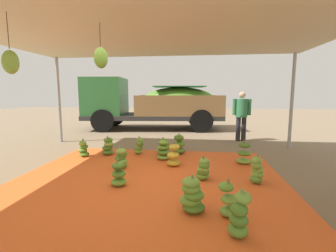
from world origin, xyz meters
The scene contains 20 objects.
ground_plane centered at (0.00, 3.00, 0.00)m, with size 40.00×40.00×0.00m, color #7F6B51.
tarp_orange centered at (0.00, 0.00, 0.01)m, with size 5.29×4.83×0.01m, color #E05B23.
tent_canopy centered at (-0.02, -0.09, 2.87)m, with size 8.00×7.00×2.96m.
banana_bunch_0 centered at (-0.75, 0.62, 0.23)m, with size 0.36×0.36×0.51m.
banana_bunch_1 centered at (-0.47, -0.39, 0.21)m, with size 0.39×0.39×0.49m.
banana_bunch_2 centered at (0.10, 1.44, 0.25)m, with size 0.45×0.44×0.56m.
banana_bunch_3 centered at (1.38, -1.26, 0.23)m, with size 0.39×0.37×0.53m.
banana_bunch_4 centered at (0.88, -1.19, 0.24)m, with size 0.44×0.43×0.54m.
banana_bunch_5 centered at (-2.07, 1.47, 0.21)m, with size 0.30×0.34×0.49m.
banana_bunch_6 centered at (0.02, 1.95, 0.22)m, with size 0.47×0.47×0.48m.
banana_bunch_7 centered at (0.45, 2.10, 0.26)m, with size 0.45×0.45×0.58m.
banana_bunch_8 centered at (1.45, -1.74, 0.26)m, with size 0.33×0.33×0.59m.
banana_bunch_9 centered at (-1.50, 1.76, 0.23)m, with size 0.44×0.43×0.52m.
banana_bunch_10 centered at (2.06, 1.32, 0.24)m, with size 0.47×0.47×0.57m.
banana_bunch_11 centered at (0.41, 0.93, 0.25)m, with size 0.40×0.40×0.57m.
banana_bunch_12 centered at (-0.65, 1.90, 0.23)m, with size 0.32×0.31×0.51m.
banana_bunch_13 centered at (1.07, 0.11, 0.21)m, with size 0.35×0.34×0.48m.
banana_bunch_14 centered at (2.06, 0.03, 0.25)m, with size 0.30×0.30×0.56m.
cargo_truck_main centered at (-1.29, 6.78, 1.25)m, with size 6.54×2.94×2.40m.
worker_0 centered at (2.49, 4.27, 1.02)m, with size 0.64×0.39×1.75m.
Camera 1 is at (0.94, -4.46, 1.69)m, focal length 25.63 mm.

